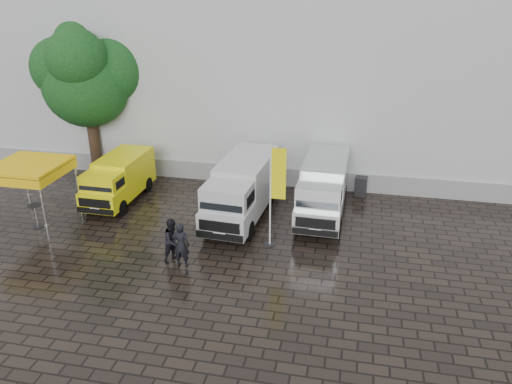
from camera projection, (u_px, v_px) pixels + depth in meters
ground at (255, 259)px, 20.29m from camera, size 120.00×120.00×0.00m
exhibition_hall at (337, 54)px, 31.92m from camera, size 44.00×16.00×12.00m
hall_plinth at (322, 180)px, 26.86m from camera, size 44.00×0.15×1.00m
van_yellow at (119, 181)px, 25.11m from camera, size 1.94×4.88×2.24m
van_white at (242, 191)px, 23.25m from camera, size 2.49×6.40×2.72m
van_silver at (323, 190)px, 23.56m from camera, size 2.13×6.05×2.61m
canopy_tent at (28, 168)px, 22.12m from camera, size 2.95×2.95×2.97m
flagpole at (275, 191)px, 20.34m from camera, size 0.88×0.50×4.55m
tree at (85, 77)px, 27.26m from camera, size 4.79×4.79×8.59m
cocktail_table at (36, 216)px, 22.67m from camera, size 0.60×0.60×1.10m
wheelie_bin at (361, 186)px, 26.07m from camera, size 0.68×0.68×1.00m
person_front at (181, 245)px, 19.46m from camera, size 0.68×0.45×1.87m
person_tent at (173, 240)px, 19.84m from camera, size 1.04×1.11×1.83m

